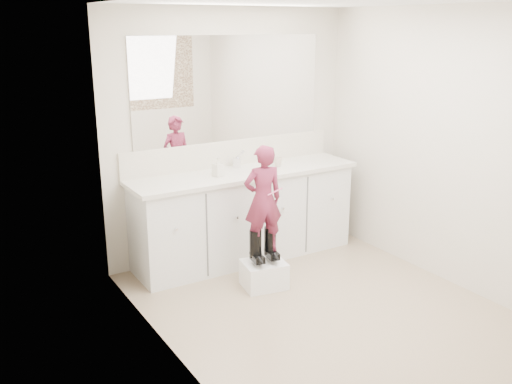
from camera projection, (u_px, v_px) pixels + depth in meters
floor at (320, 307)px, 4.70m from camera, size 3.00×3.00×0.00m
ceiling at (331, 0)px, 4.02m from camera, size 3.00×3.00×0.00m
wall_back at (230, 134)px, 5.58m from camera, size 2.60×0.00×2.60m
wall_front at (494, 221)px, 3.13m from camera, size 2.60×0.00×2.60m
wall_left at (166, 190)px, 3.71m from camera, size 0.00×3.00×3.00m
wall_right at (442, 147)px, 5.00m from camera, size 0.00×3.00×3.00m
vanity_cabinet at (245, 217)px, 5.58m from camera, size 2.20×0.55×0.85m
countertop at (245, 173)px, 5.44m from camera, size 2.28×0.58×0.04m
backsplash at (231, 153)px, 5.62m from camera, size 2.28×0.03×0.25m
mirror at (230, 89)px, 5.45m from camera, size 2.00×0.02×1.00m
dot_panel at (502, 140)px, 3.01m from camera, size 2.00×0.01×1.20m
faucet at (237, 162)px, 5.56m from camera, size 0.08×0.08×0.10m
cup at (278, 162)px, 5.61m from camera, size 0.10×0.10×0.09m
soap_bottle at (218, 167)px, 5.23m from camera, size 0.10×0.10×0.18m
step_stool at (264, 274)px, 5.03m from camera, size 0.41×0.36×0.23m
boot_left at (255, 247)px, 4.93m from camera, size 0.14×0.22×0.30m
boot_right at (270, 244)px, 5.00m from camera, size 0.14×0.22×0.30m
toddler at (263, 199)px, 4.85m from camera, size 0.38×0.28×0.94m
toothbrush at (275, 192)px, 4.79m from camera, size 0.14×0.04×0.06m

